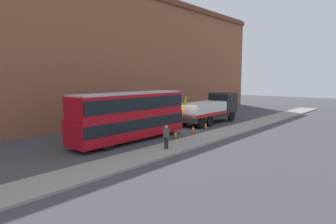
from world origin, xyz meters
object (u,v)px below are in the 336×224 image
at_px(pedestrian_onlooker, 166,137).
at_px(traffic_cone_midway, 193,129).
at_px(double_decker_bus, 131,114).
at_px(recovery_tow_truck, 211,108).
at_px(traffic_cone_near_bus, 176,134).
at_px(traffic_cone_near_truck, 206,126).

height_order(pedestrian_onlooker, traffic_cone_midway, pedestrian_onlooker).
height_order(double_decker_bus, traffic_cone_midway, double_decker_bus).
bearing_deg(recovery_tow_truck, double_decker_bus, 179.50).
bearing_deg(double_decker_bus, traffic_cone_near_bus, -33.72).
xyz_separation_m(recovery_tow_truck, traffic_cone_near_bus, (-9.35, -2.16, -1.42)).
bearing_deg(recovery_tow_truck, traffic_cone_near_truck, -156.62).
distance_m(pedestrian_onlooker, traffic_cone_near_bus, 4.52).
xyz_separation_m(pedestrian_onlooker, traffic_cone_near_truck, (9.49, 2.75, -0.64)).
relative_size(traffic_cone_near_bus, traffic_cone_midway, 1.00).
height_order(recovery_tow_truck, traffic_cone_near_bus, recovery_tow_truck).
bearing_deg(pedestrian_onlooker, double_decker_bus, 50.90).
distance_m(traffic_cone_midway, traffic_cone_near_truck, 2.58).
height_order(double_decker_bus, traffic_cone_near_truck, double_decker_bus).
xyz_separation_m(double_decker_bus, traffic_cone_near_bus, (3.29, -2.15, -1.89)).
bearing_deg(double_decker_bus, recovery_tow_truck, -0.50).
distance_m(double_decker_bus, traffic_cone_midway, 6.88).
height_order(pedestrian_onlooker, traffic_cone_near_bus, pedestrian_onlooker).
relative_size(recovery_tow_truck, pedestrian_onlooker, 5.94).
bearing_deg(pedestrian_onlooker, traffic_cone_near_truck, -15.41).
relative_size(double_decker_bus, traffic_cone_midway, 15.37).
bearing_deg(traffic_cone_near_bus, traffic_cone_near_truck, 5.11).
distance_m(recovery_tow_truck, traffic_cone_midway, 6.72).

